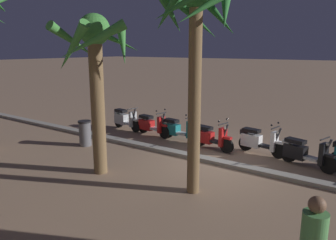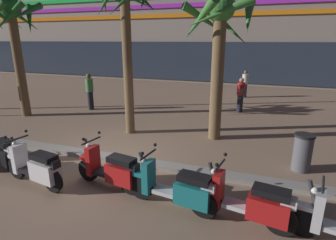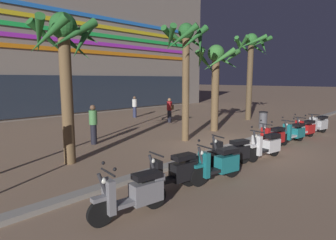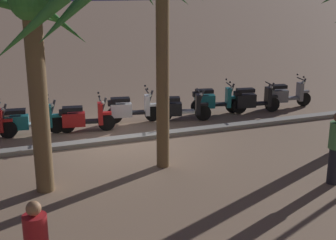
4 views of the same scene
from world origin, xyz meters
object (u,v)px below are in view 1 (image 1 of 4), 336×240
scooter_white_mid_rear (258,141)px  palm_tree_near_sign (96,59)px  scooter_red_tail_end (210,137)px  litter_bin (85,133)px  scooter_red_far_back (151,125)px  palm_tree_far_corner (195,33)px  scooter_black_second_in_line (304,153)px  scooter_silver_mid_centre (125,119)px  scooter_teal_gap_after_mid (177,129)px

scooter_white_mid_rear → palm_tree_near_sign: bearing=53.9°
scooter_red_tail_end → litter_bin: size_ratio=1.80×
scooter_red_far_back → scooter_white_mid_rear: bearing=-177.7°
scooter_red_tail_end → palm_tree_far_corner: (-1.35, 3.50, 3.48)m
scooter_black_second_in_line → scooter_white_mid_rear: size_ratio=1.00×
scooter_silver_mid_centre → scooter_teal_gap_after_mid: bearing=177.1°
scooter_white_mid_rear → litter_bin: 6.28m
palm_tree_far_corner → scooter_red_far_back: bearing=-41.6°
scooter_white_mid_rear → scooter_teal_gap_after_mid: bearing=3.7°
palm_tree_near_sign → scooter_white_mid_rear: bearing=-126.1°
scooter_black_second_in_line → palm_tree_near_sign: bearing=39.5°
scooter_red_tail_end → palm_tree_near_sign: bearing=68.1°
scooter_teal_gap_after_mid → scooter_silver_mid_centre: 2.93m
scooter_teal_gap_after_mid → scooter_white_mid_rear: bearing=-176.3°
scooter_white_mid_rear → scooter_red_far_back: same height
scooter_teal_gap_after_mid → litter_bin: 3.54m
scooter_teal_gap_after_mid → palm_tree_far_corner: size_ratio=0.37×
scooter_red_tail_end → scooter_silver_mid_centre: bearing=-5.2°
litter_bin → scooter_red_tail_end: bearing=-150.0°
palm_tree_far_corner → litter_bin: bearing=-12.5°
scooter_silver_mid_centre → scooter_red_far_back: bearing=175.5°
scooter_silver_mid_centre → palm_tree_far_corner: (-5.86, 3.92, 3.46)m
scooter_white_mid_rear → scooter_red_tail_end: same height
scooter_teal_gap_after_mid → scooter_silver_mid_centre: scooter_teal_gap_after_mid is taller
scooter_red_far_back → scooter_black_second_in_line: bearing=177.7°
scooter_red_tail_end → palm_tree_near_sign: palm_tree_near_sign is taller
palm_tree_far_corner → litter_bin: size_ratio=5.38×
scooter_white_mid_rear → palm_tree_far_corner: (0.26, 3.97, 3.47)m
scooter_black_second_in_line → scooter_white_mid_rear: scooter_white_mid_rear is taller
scooter_white_mid_rear → scooter_teal_gap_after_mid: size_ratio=0.94×
scooter_white_mid_rear → palm_tree_near_sign: (3.17, 4.35, 2.84)m
scooter_black_second_in_line → scooter_red_tail_end: 3.20m
scooter_black_second_in_line → scooter_red_tail_end: (3.20, 0.04, 0.00)m
scooter_white_mid_rear → scooter_silver_mid_centre: scooter_white_mid_rear is taller
scooter_teal_gap_after_mid → scooter_silver_mid_centre: size_ratio=1.07×
litter_bin → scooter_silver_mid_centre: bearing=-79.7°
palm_tree_far_corner → scooter_teal_gap_after_mid: bearing=-52.1°
scooter_red_far_back → palm_tree_far_corner: (-4.27, 3.79, 3.48)m
scooter_white_mid_rear → litter_bin: scooter_white_mid_rear is taller
scooter_black_second_in_line → scooter_red_far_back: 6.12m
palm_tree_near_sign → scooter_red_tail_end: bearing=-111.9°
scooter_black_second_in_line → scooter_silver_mid_centre: size_ratio=1.00×
scooter_white_mid_rear → palm_tree_near_sign: size_ratio=0.39×
scooter_silver_mid_centre → litter_bin: 2.77m
scooter_white_mid_rear → scooter_red_tail_end: bearing=16.2°
scooter_teal_gap_after_mid → scooter_red_far_back: (1.33, -0.02, -0.00)m
scooter_silver_mid_centre → palm_tree_near_sign: (-2.95, 4.29, 2.83)m
scooter_silver_mid_centre → palm_tree_near_sign: 5.93m
scooter_black_second_in_line → palm_tree_far_corner: (1.84, 3.55, 3.48)m
palm_tree_near_sign → scooter_teal_gap_after_mid: bearing=-89.7°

